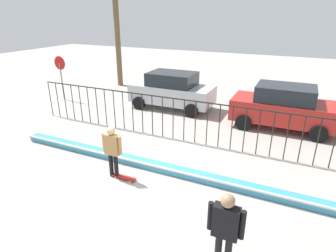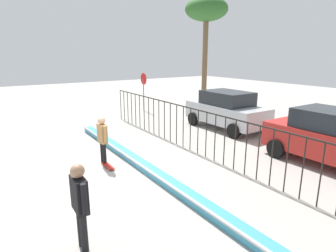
{
  "view_description": "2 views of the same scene",
  "coord_description": "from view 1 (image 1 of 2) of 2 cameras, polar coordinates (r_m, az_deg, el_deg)",
  "views": [
    {
      "loc": [
        3.78,
        -6.02,
        4.78
      ],
      "look_at": [
        0.1,
        1.88,
        1.25
      ],
      "focal_mm": 30.27,
      "sensor_mm": 36.0,
      "label": 1
    },
    {
      "loc": [
        7.86,
        -3.0,
        3.7
      ],
      "look_at": [
        0.03,
        2.19,
        1.29
      ],
      "focal_mm": 30.03,
      "sensor_mm": 36.0,
      "label": 2
    }
  ],
  "objects": [
    {
      "name": "bowl_coping_ledge",
      "position": [
        9.3,
        -2.61,
        -8.05
      ],
      "size": [
        11.0,
        0.4,
        0.27
      ],
      "color": "teal",
      "rests_on": "ground"
    },
    {
      "name": "parked_car_red",
      "position": [
        13.22,
        22.21,
        3.62
      ],
      "size": [
        4.3,
        2.12,
        1.9
      ],
      "rotation": [
        0.0,
        0.0,
        0.03
      ],
      "color": "#B2231E",
      "rests_on": "ground"
    },
    {
      "name": "camera_operator",
      "position": [
        5.72,
        11.5,
        -19.13
      ],
      "size": [
        0.71,
        0.27,
        1.76
      ],
      "rotation": [
        0.0,
        0.0,
        2.07
      ],
      "color": "black",
      "rests_on": "ground"
    },
    {
      "name": "perimeter_fence",
      "position": [
        10.95,
        3.27,
        2.13
      ],
      "size": [
        14.04,
        0.04,
        1.71
      ],
      "color": "black",
      "rests_on": "ground"
    },
    {
      "name": "ground_plane",
      "position": [
        8.56,
        -6.05,
        -12.03
      ],
      "size": [
        60.0,
        60.0,
        0.0
      ],
      "primitive_type": "plane",
      "color": "#9E9991"
    },
    {
      "name": "skateboard",
      "position": [
        8.93,
        -8.84,
        -10.16
      ],
      "size": [
        0.8,
        0.2,
        0.07
      ],
      "rotation": [
        0.0,
        0.0,
        -0.35
      ],
      "color": "#A51E19",
      "rests_on": "ground"
    },
    {
      "name": "parked_car_silver",
      "position": [
        14.93,
        0.83,
        7.24
      ],
      "size": [
        4.3,
        2.12,
        1.9
      ],
      "rotation": [
        0.0,
        0.0,
        0.05
      ],
      "color": "#B7BABF",
      "rests_on": "ground"
    },
    {
      "name": "skateboarder",
      "position": [
        8.66,
        -11.17,
        -4.26
      ],
      "size": [
        0.68,
        0.25,
        1.67
      ],
      "rotation": [
        0.0,
        0.0,
        0.52
      ],
      "color": "black",
      "rests_on": "ground"
    },
    {
      "name": "stop_sign",
      "position": [
        17.37,
        -20.78,
        10.12
      ],
      "size": [
        0.76,
        0.07,
        2.5
      ],
      "color": "slate",
      "rests_on": "ground"
    }
  ]
}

